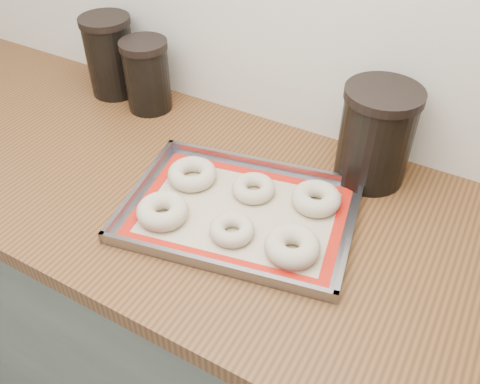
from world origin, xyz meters
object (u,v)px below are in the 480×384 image
Objects in this scene: bagel_front_right at (292,246)px; bagel_back_left at (192,174)px; bagel_front_left at (163,211)px; bagel_back_right at (316,198)px; canister_left at (110,56)px; bagel_back_mid at (254,188)px; baking_tray at (240,212)px; bagel_front_mid at (232,230)px; canister_right at (376,135)px; canister_mid at (147,75)px.

bagel_back_left is (-0.28, 0.09, -0.00)m from bagel_front_right.
bagel_back_left is (-0.02, 0.13, -0.00)m from bagel_front_left.
bagel_front_left is 0.27m from bagel_front_right.
bagel_front_left and bagel_back_right have the same top height.
bagel_front_right is 0.49× the size of canister_left.
canister_left is at bearing 150.81° from bagel_back_left.
bagel_back_mid is (-0.14, 0.12, -0.00)m from bagel_front_right.
canister_left reaches higher than baking_tray.
baking_tray is at bearing -25.89° from canister_left.
bagel_front_right reaches higher than bagel_front_mid.
canister_left is 0.74m from canister_right.
canister_left is 1.14× the size of canister_mid.
canister_mid is (-0.29, 0.34, 0.07)m from bagel_front_left.
canister_mid reaches higher than bagel_front_left.
bagel_front_mid is 0.67m from canister_left.
bagel_front_right is 1.03× the size of bagel_back_right.
baking_tray is 0.07m from bagel_back_mid.
bagel_back_right is at bearing 13.75° from bagel_back_mid.
canister_right is at bearing 0.37° from canister_mid.
bagel_back_left reaches higher than bagel_back_mid.
bagel_back_left is at bearing 162.39° from bagel_front_right.
bagel_back_right is (0.13, 0.03, 0.00)m from bagel_back_mid.
bagel_front_mid is at bearing -30.21° from canister_left.
bagel_back_mid is at bearing -20.30° from canister_left.
bagel_back_left reaches higher than baking_tray.
bagel_front_mid is 0.19m from bagel_back_left.
bagel_back_right reaches higher than bagel_front_mid.
canister_left reaches higher than bagel_back_left.
canister_mid is (0.14, -0.02, -0.01)m from canister_left.
bagel_back_left is at bearing -167.84° from bagel_back_right.
bagel_front_right reaches higher than baking_tray.
canister_mid is 0.86× the size of canister_right.
bagel_back_right is 0.19m from canister_right.
bagel_front_left is 0.47m from canister_right.
bagel_back_left reaches higher than bagel_front_mid.
bagel_front_left reaches higher than bagel_front_mid.
bagel_front_right is at bearing -98.66° from canister_right.
bagel_back_right is 0.47× the size of canister_right.
bagel_front_left is 0.15m from bagel_front_mid.
bagel_back_right reaches higher than bagel_back_left.
bagel_front_right is at bearing 8.55° from bagel_front_left.
bagel_back_left is at bearing -169.35° from bagel_back_mid.
bagel_front_left is at bearing -83.09° from bagel_back_left.
bagel_front_left is 0.20m from bagel_back_mid.
bagel_back_left is (-0.16, 0.10, 0.00)m from bagel_front_mid.
bagel_back_left is 0.58× the size of canister_mid.
bagel_back_mid is at bearing -23.93° from canister_mid.
canister_right is (0.60, 0.00, 0.02)m from canister_mid.
bagel_front_left is 1.18× the size of bagel_front_mid.
canister_mid is at bearing 164.41° from bagel_back_right.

